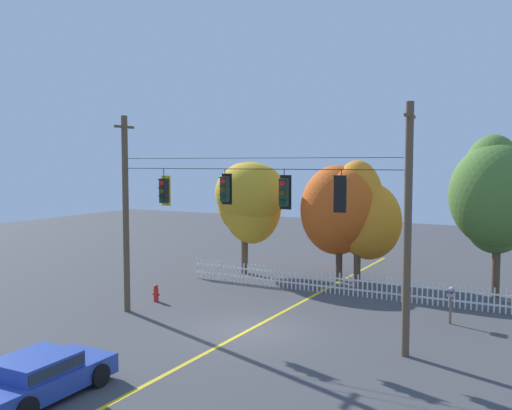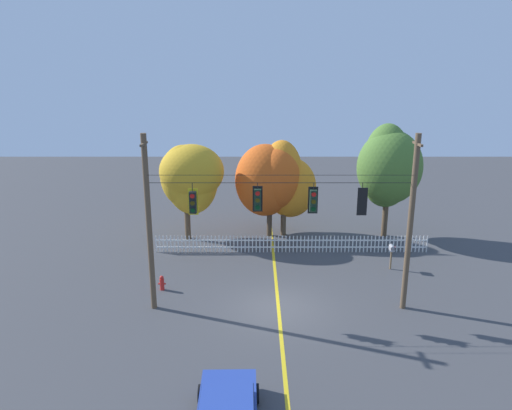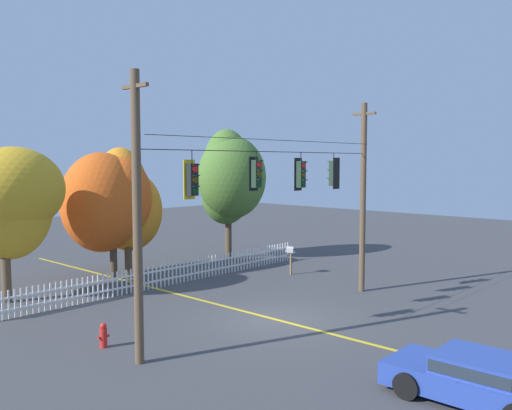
% 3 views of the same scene
% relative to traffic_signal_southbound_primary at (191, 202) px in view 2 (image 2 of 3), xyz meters
% --- Properties ---
extents(ground, '(80.00, 80.00, 0.00)m').
position_rel_traffic_signal_southbound_primary_xyz_m(ground, '(3.78, -0.01, -5.06)').
color(ground, '#424244').
extents(lane_centerline_stripe, '(0.16, 36.00, 0.01)m').
position_rel_traffic_signal_southbound_primary_xyz_m(lane_centerline_stripe, '(3.78, -0.01, -5.05)').
color(lane_centerline_stripe, gold).
rests_on(lane_centerline_stripe, ground).
extents(signal_support_span, '(11.74, 1.10, 8.05)m').
position_rel_traffic_signal_southbound_primary_xyz_m(signal_support_span, '(3.78, -0.01, -0.94)').
color(signal_support_span, brown).
rests_on(signal_support_span, ground).
extents(traffic_signal_southbound_primary, '(0.43, 0.38, 1.47)m').
position_rel_traffic_signal_southbound_primary_xyz_m(traffic_signal_southbound_primary, '(0.00, 0.00, 0.00)').
color(traffic_signal_southbound_primary, black).
extents(traffic_signal_westbound_side, '(0.43, 0.38, 1.32)m').
position_rel_traffic_signal_southbound_primary_xyz_m(traffic_signal_westbound_side, '(2.81, -0.00, 0.13)').
color(traffic_signal_westbound_side, black).
extents(traffic_signal_northbound_secondary, '(0.43, 0.38, 1.41)m').
position_rel_traffic_signal_southbound_primary_xyz_m(traffic_signal_northbound_secondary, '(5.22, 0.00, 0.07)').
color(traffic_signal_northbound_secondary, black).
extents(traffic_signal_northbound_primary, '(0.43, 0.38, 1.42)m').
position_rel_traffic_signal_southbound_primary_xyz_m(traffic_signal_northbound_primary, '(7.32, -0.02, 0.07)').
color(traffic_signal_northbound_primary, black).
extents(white_picket_fence, '(16.35, 0.06, 1.04)m').
position_rel_traffic_signal_southbound_primary_xyz_m(white_picket_fence, '(4.87, 6.98, -4.53)').
color(white_picket_fence, white).
rests_on(white_picket_fence, ground).
extents(autumn_maple_near_fence, '(4.05, 3.59, 6.18)m').
position_rel_traffic_signal_southbound_primary_xyz_m(autumn_maple_near_fence, '(-1.43, 9.42, -0.90)').
color(autumn_maple_near_fence, brown).
rests_on(autumn_maple_near_fence, ground).
extents(autumn_maple_mid, '(4.24, 3.69, 6.03)m').
position_rel_traffic_signal_southbound_primary_xyz_m(autumn_maple_mid, '(3.59, 10.30, -1.33)').
color(autumn_maple_mid, '#473828').
rests_on(autumn_maple_mid, ground).
extents(autumn_oak_far_east, '(3.68, 2.83, 6.28)m').
position_rel_traffic_signal_southbound_primary_xyz_m(autumn_oak_far_east, '(4.71, 10.54, -1.56)').
color(autumn_oak_far_east, brown).
rests_on(autumn_oak_far_east, ground).
extents(autumn_maple_far_west, '(4.09, 3.66, 7.42)m').
position_rel_traffic_signal_southbound_primary_xyz_m(autumn_maple_far_west, '(11.09, 9.72, -0.45)').
color(autumn_maple_far_west, brown).
rests_on(autumn_maple_far_west, ground).
extents(fire_hydrant, '(0.38, 0.22, 0.76)m').
position_rel_traffic_signal_southbound_primary_xyz_m(fire_hydrant, '(-1.95, 1.86, -4.69)').
color(fire_hydrant, red).
rests_on(fire_hydrant, ground).
extents(roadside_mailbox, '(0.25, 0.44, 1.41)m').
position_rel_traffic_signal_southbound_primary_xyz_m(roadside_mailbox, '(10.15, 4.43, -3.91)').
color(roadside_mailbox, brown).
rests_on(roadside_mailbox, ground).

